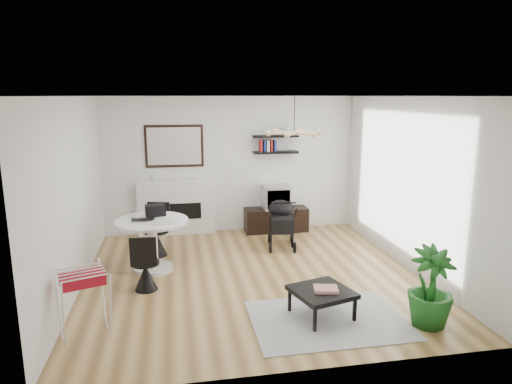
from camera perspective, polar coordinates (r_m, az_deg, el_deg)
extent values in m
plane|color=brown|center=(7.09, -0.44, -10.48)|extent=(5.00, 5.00, 0.00)
plane|color=white|center=(6.55, -0.48, 11.90)|extent=(5.00, 5.00, 0.00)
plane|color=white|center=(9.13, -3.16, 3.40)|extent=(5.00, 0.00, 5.00)
plane|color=white|center=(6.74, -21.90, -0.53)|extent=(0.00, 5.00, 5.00)
plane|color=white|center=(7.52, 18.65, 0.94)|extent=(0.00, 5.00, 5.00)
cube|color=white|center=(7.65, 17.28, 1.20)|extent=(0.04, 3.60, 2.60)
cube|color=white|center=(9.13, -9.90, -1.88)|extent=(1.50, 0.15, 1.10)
cube|color=black|center=(9.09, -9.88, -2.39)|extent=(0.95, 0.06, 0.32)
cube|color=black|center=(8.99, -10.18, 5.67)|extent=(1.12, 0.03, 0.82)
cube|color=white|center=(8.97, -10.18, 5.66)|extent=(1.02, 0.01, 0.72)
cube|color=black|center=(9.12, 2.46, 4.98)|extent=(0.90, 0.25, 0.04)
cube|color=black|center=(9.08, 2.47, 6.98)|extent=(0.90, 0.25, 0.04)
cube|color=black|center=(9.28, 2.52, -3.47)|extent=(1.27, 0.44, 0.48)
cube|color=#BBBBBD|center=(9.17, 2.55, -0.63)|extent=(0.53, 0.47, 0.47)
cube|color=black|center=(8.95, 2.87, -0.95)|extent=(0.45, 0.01, 0.37)
cylinder|color=white|center=(7.49, -12.64, -9.25)|extent=(0.61, 0.61, 0.06)
cylinder|color=white|center=(7.36, -12.78, -6.42)|extent=(0.15, 0.15, 0.71)
cylinder|color=white|center=(7.25, -12.92, -3.58)|extent=(1.13, 1.13, 0.04)
imported|color=black|center=(7.19, -13.96, -3.49)|extent=(0.36, 0.24, 0.03)
cube|color=black|center=(7.45, -12.45, -2.25)|extent=(0.34, 0.24, 0.18)
cube|color=white|center=(7.08, -11.28, -3.67)|extent=(0.41, 0.35, 0.01)
cylinder|color=white|center=(7.44, -15.13, -2.73)|extent=(0.06, 0.06, 0.10)
cylinder|color=black|center=(8.00, -12.38, -4.78)|extent=(0.43, 0.43, 0.05)
cone|color=black|center=(8.07, -12.31, -6.38)|extent=(0.35, 0.35, 0.41)
cube|color=black|center=(8.12, -12.05, -2.74)|extent=(0.39, 0.14, 0.44)
cylinder|color=black|center=(6.67, -13.69, -8.59)|extent=(0.39, 0.39, 0.04)
cone|color=black|center=(6.75, -13.60, -10.31)|extent=(0.32, 0.32, 0.38)
cube|color=black|center=(6.43, -13.92, -7.28)|extent=(0.36, 0.04, 0.40)
cube|color=maroon|center=(5.53, -20.94, -10.04)|extent=(0.52, 0.41, 0.12)
cube|color=black|center=(8.23, 3.24, -3.86)|extent=(0.48, 0.64, 0.27)
ellipsoid|color=black|center=(8.34, 3.17, -2.13)|extent=(0.46, 0.46, 0.33)
cylinder|color=black|center=(7.76, 3.47, -1.37)|extent=(0.43, 0.10, 0.03)
torus|color=black|center=(8.59, 1.66, -5.80)|extent=(0.08, 0.21, 0.20)
torus|color=black|center=(8.62, 4.50, -5.78)|extent=(0.08, 0.21, 0.20)
torus|color=black|center=(8.07, 1.82, -6.98)|extent=(0.08, 0.21, 0.20)
torus|color=black|center=(8.10, 4.85, -6.94)|extent=(0.08, 0.21, 0.20)
cube|color=#949494|center=(5.89, 8.99, -15.49)|extent=(1.88, 1.36, 0.01)
cube|color=black|center=(5.83, 8.22, -12.25)|extent=(0.83, 0.83, 0.06)
cube|color=black|center=(5.54, 7.37, -15.56)|extent=(0.04, 0.04, 0.29)
cube|color=black|center=(5.85, 12.22, -14.18)|extent=(0.04, 0.04, 0.29)
cube|color=black|center=(5.97, 4.22, -13.34)|extent=(0.04, 0.04, 0.29)
cube|color=black|center=(6.26, 8.88, -12.22)|extent=(0.04, 0.04, 0.29)
cube|color=#C03930|center=(5.79, 8.72, -11.91)|extent=(0.33, 0.28, 0.04)
imported|color=#185518|center=(5.89, 20.97, -11.06)|extent=(0.58, 0.58, 0.97)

